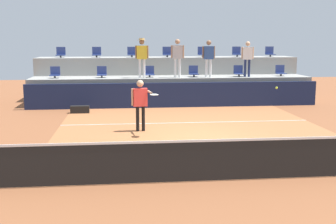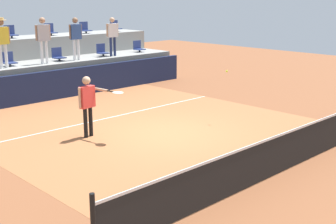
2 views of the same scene
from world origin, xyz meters
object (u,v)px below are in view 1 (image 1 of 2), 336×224
stadium_chair_lower_mid_left (150,72)px  spectator_in_grey (247,56)px  spectator_leaning_on_rail (209,55)px  spectator_in_white (177,54)px  equipment_bag (80,109)px  tennis_player (141,100)px  stadium_chair_upper_right (237,53)px  stadium_chair_lower_left (102,73)px  stadium_chair_upper_center (167,53)px  stadium_chair_lower_right (239,72)px  tennis_ball (277,88)px  stadium_chair_lower_mid_right (194,72)px  stadium_chair_upper_mid_right (202,53)px  spectator_with_hat (142,53)px  stadium_chair_lower_far_right (281,71)px  stadium_chair_upper_far_left (61,53)px  stadium_chair_lower_far_left (55,73)px  stadium_chair_upper_far_right (270,52)px  stadium_chair_upper_left (97,53)px  stadium_chair_upper_mid_left (132,53)px

stadium_chair_lower_mid_left → spectator_in_grey: (4.55, -0.38, 0.77)m
spectator_leaning_on_rail → spectator_in_grey: size_ratio=1.03×
spectator_in_white → equipment_bag: bearing=-155.8°
tennis_player → spectator_in_white: (1.94, 5.70, 1.28)m
stadium_chair_upper_right → stadium_chair_lower_left: bearing=-165.3°
spectator_in_white → stadium_chair_upper_center: bearing=96.6°
stadium_chair_lower_left → spectator_in_grey: size_ratio=0.32×
spectator_leaning_on_rail → stadium_chair_lower_right: bearing=13.9°
stadium_chair_upper_center → stadium_chair_lower_right: bearing=-29.0°
tennis_ball → stadium_chair_lower_mid_left: bearing=113.2°
spectator_in_white → stadium_chair_lower_mid_right: bearing=25.1°
stadium_chair_upper_mid_right → spectator_leaning_on_rail: bearing=-93.0°
stadium_chair_lower_left → stadium_chair_lower_mid_right: 4.29m
spectator_with_hat → equipment_bag: bearing=-144.1°
stadium_chair_lower_far_right → spectator_with_hat: (-6.69, -0.38, 0.90)m
stadium_chair_upper_center → equipment_bag: 6.15m
stadium_chair_upper_mid_right → spectator_leaning_on_rail: (-0.11, -2.18, -0.04)m
stadium_chair_upper_far_left → stadium_chair_upper_center: same height
spectator_leaning_on_rail → spectator_in_grey: spectator_leaning_on_rail is taller
stadium_chair_lower_mid_right → stadium_chair_upper_mid_right: (0.74, 1.80, 0.85)m
stadium_chair_lower_mid_right → stadium_chair_lower_mid_left: bearing=180.0°
stadium_chair_lower_far_left → tennis_player: size_ratio=0.31×
stadium_chair_upper_far_left → tennis_player: 8.76m
stadium_chair_upper_far_left → stadium_chair_lower_mid_left: bearing=-22.9°
stadium_chair_lower_left → stadium_chair_lower_right: bearing=0.0°
tennis_player → spectator_in_white: 6.16m
stadium_chair_lower_mid_right → spectator_in_grey: 2.61m
stadium_chair_lower_far_left → stadium_chair_lower_left: (2.11, 0.00, 0.00)m
stadium_chair_lower_mid_left → stadium_chair_lower_right: bearing=0.0°
stadium_chair_lower_mid_left → equipment_bag: (-3.02, -2.31, -1.31)m
stadium_chair_upper_mid_right → tennis_player: size_ratio=0.31×
stadium_chair_upper_far_right → stadium_chair_lower_far_right: bearing=-92.3°
stadium_chair_lower_mid_right → stadium_chair_upper_far_right: stadium_chair_upper_far_right is taller
spectator_in_grey → stadium_chair_upper_mid_right: bearing=128.3°
stadium_chair_upper_far_left → spectator_in_grey: (8.82, -2.18, -0.08)m
stadium_chair_lower_far_right → spectator_with_hat: 6.76m
stadium_chair_upper_center → stadium_chair_lower_mid_left: bearing=-119.4°
stadium_chair_upper_left → spectator_in_grey: size_ratio=0.32×
stadium_chair_upper_right → stadium_chair_upper_left: bearing=180.0°
stadium_chair_upper_right → stadium_chair_upper_mid_left: bearing=180.0°
stadium_chair_lower_far_left → stadium_chair_lower_left: same height
stadium_chair_lower_mid_right → spectator_with_hat: (-2.45, -0.38, 0.90)m
stadium_chair_lower_mid_right → equipment_bag: bearing=-155.7°
stadium_chair_lower_left → spectator_in_grey: (6.75, -0.38, 0.77)m
stadium_chair_upper_left → stadium_chair_upper_mid_left: (1.75, 0.00, 0.00)m
spectator_with_hat → stadium_chair_lower_mid_right: bearing=8.9°
stadium_chair_lower_mid_left → stadium_chair_upper_far_right: stadium_chair_upper_far_right is taller
stadium_chair_upper_mid_left → tennis_ball: stadium_chair_upper_mid_left is taller
tennis_player → spectator_with_hat: spectator_with_hat is taller
spectator_in_grey → equipment_bag: (-7.57, -1.93, -2.09)m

